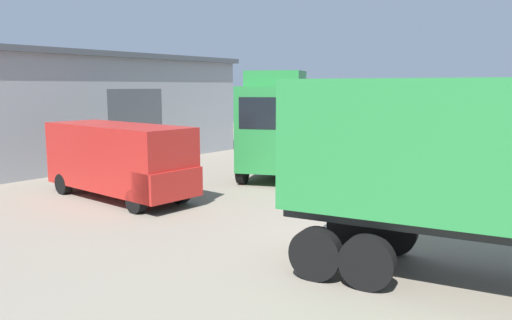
{
  "coord_description": "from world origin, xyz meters",
  "views": [
    {
      "loc": [
        -9.69,
        -5.27,
        3.72
      ],
      "look_at": [
        1.59,
        3.56,
        1.6
      ],
      "focal_mm": 35.0,
      "sensor_mm": 36.0,
      "label": 1
    }
  ],
  "objects_px": {
    "delivery_van_red": "(121,159)",
    "box_truck_grey": "(507,141)",
    "oil_drum": "(372,188)",
    "tractor_unit_green": "(277,130)"
  },
  "relations": [
    {
      "from": "delivery_van_red",
      "to": "box_truck_grey",
      "type": "height_order",
      "value": "box_truck_grey"
    },
    {
      "from": "box_truck_grey",
      "to": "oil_drum",
      "type": "distance_m",
      "value": 5.27
    },
    {
      "from": "box_truck_grey",
      "to": "oil_drum",
      "type": "relative_size",
      "value": 8.92
    },
    {
      "from": "delivery_van_red",
      "to": "oil_drum",
      "type": "relative_size",
      "value": 6.72
    },
    {
      "from": "delivery_van_red",
      "to": "box_truck_grey",
      "type": "xyz_separation_m",
      "value": [
        8.78,
        -9.81,
        0.51
      ]
    },
    {
      "from": "oil_drum",
      "to": "tractor_unit_green",
      "type": "bearing_deg",
      "value": 75.98
    },
    {
      "from": "tractor_unit_green",
      "to": "oil_drum",
      "type": "distance_m",
      "value": 5.01
    },
    {
      "from": "tractor_unit_green",
      "to": "oil_drum",
      "type": "relative_size",
      "value": 8.11
    },
    {
      "from": "tractor_unit_green",
      "to": "delivery_van_red",
      "type": "bearing_deg",
      "value": -42.32
    },
    {
      "from": "tractor_unit_green",
      "to": "delivery_van_red",
      "type": "height_order",
      "value": "tractor_unit_green"
    }
  ]
}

